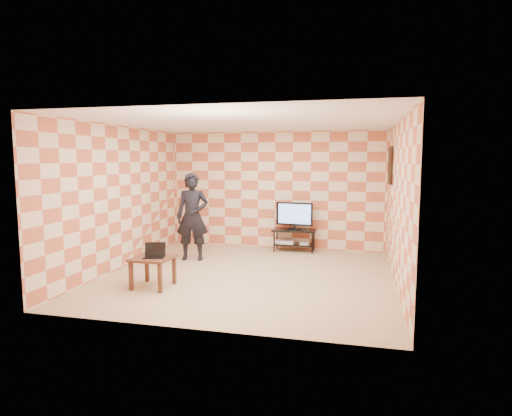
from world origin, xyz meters
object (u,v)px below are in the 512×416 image
object	(u,v)px
tv_stand	(294,235)
person	(192,217)
side_table	(153,262)
tv	(294,214)

from	to	relation	value
tv_stand	person	bearing A→B (deg)	-146.05
side_table	person	distance (m)	2.01
side_table	person	xyz separation A→B (m)	(-0.09, 1.95, 0.49)
tv	tv_stand	bearing A→B (deg)	97.76
tv_stand	side_table	distance (m)	3.72
tv_stand	person	size ratio (longest dim) A/B	0.54
tv	side_table	size ratio (longest dim) A/B	1.36
side_table	tv	bearing A→B (deg)	60.53
tv	side_table	bearing A→B (deg)	-119.47
tv_stand	person	xyz separation A→B (m)	(-1.92, -1.29, 0.53)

